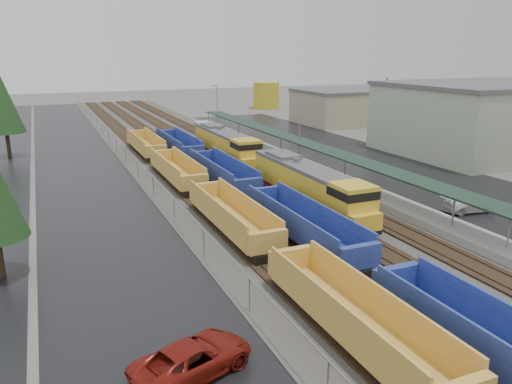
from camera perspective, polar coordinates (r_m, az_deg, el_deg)
ballast_strip at (r=66.43m, az=-6.49°, el=3.97°), size 20.00×160.00×0.08m
trackbed at (r=66.41m, az=-6.49°, el=4.06°), size 14.60×160.00×0.22m
west_parking_lot at (r=63.85m, az=-19.47°, el=2.64°), size 10.00×160.00×0.02m
east_commuter_lot at (r=65.89m, az=12.22°, el=3.58°), size 16.00×100.00×0.02m
station_platform at (r=60.80m, az=4.91°, el=3.57°), size 3.00×80.00×8.00m
chainlink_fence at (r=62.57m, az=-14.47°, el=4.30°), size 0.08×160.04×2.02m
industrial_buildings at (r=74.80m, az=26.21°, el=7.05°), size 32.52×75.30×9.50m
distant_hills at (r=222.65m, az=-6.89°, el=12.22°), size 301.00×140.00×25.20m
tree_west_far at (r=72.69m, az=-26.98°, el=9.04°), size 4.84×4.84×11.00m
tree_east at (r=76.61m, az=14.59°, el=10.00°), size 4.40×4.40×10.00m
locomotive_lead at (r=43.32m, az=6.16°, el=0.56°), size 2.78×18.34×4.15m
locomotive_trail at (r=61.98m, az=-3.42°, el=5.26°), size 2.78×18.34×4.15m
well_string_yellow at (r=31.44m, az=2.59°, el=-7.36°), size 2.75×97.33×2.44m
well_string_blue at (r=36.60m, az=5.39°, el=-3.95°), size 2.85×85.29×2.53m
storage_tank at (r=123.25m, az=1.17°, el=10.96°), size 6.28×6.28×6.28m
parked_car_west_c at (r=22.85m, az=-7.22°, el=-18.39°), size 4.33×6.10×1.54m
parked_car_east_c at (r=47.31m, az=23.17°, el=-1.24°), size 2.61×5.22×1.46m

